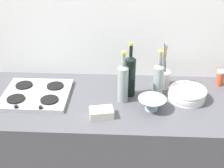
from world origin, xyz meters
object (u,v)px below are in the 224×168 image
at_px(wine_bottle_leftmost, 158,79).
at_px(wine_bottle_mid_right, 123,82).
at_px(mixing_bowl, 152,103).
at_px(butter_dish, 101,113).
at_px(stovetop_hob, 36,94).
at_px(wine_bottle_mid_left, 130,75).
at_px(utensil_crock, 163,77).
at_px(condiment_jar_front, 220,78).
at_px(plate_stack, 187,94).

bearing_deg(wine_bottle_leftmost, wine_bottle_mid_right, -160.19).
distance_m(mixing_bowl, butter_dish, 0.32).
relative_size(wine_bottle_leftmost, wine_bottle_mid_right, 0.93).
height_order(stovetop_hob, wine_bottle_mid_left, wine_bottle_mid_left).
height_order(utensil_crock, condiment_jar_front, utensil_crock).
bearing_deg(stovetop_hob, butter_dish, -24.73).
bearing_deg(butter_dish, plate_stack, 22.29).
relative_size(plate_stack, mixing_bowl, 1.42).
distance_m(stovetop_hob, butter_dish, 0.49).
bearing_deg(wine_bottle_leftmost, plate_stack, -11.50).
bearing_deg(wine_bottle_mid_left, butter_dish, -123.41).
bearing_deg(stovetop_hob, condiment_jar_front, 9.62).
bearing_deg(wine_bottle_leftmost, stovetop_hob, -176.23).
bearing_deg(stovetop_hob, plate_stack, 0.84).
distance_m(plate_stack, wine_bottle_leftmost, 0.21).
height_order(plate_stack, wine_bottle_mid_left, wine_bottle_mid_left).
xyz_separation_m(plate_stack, wine_bottle_mid_right, (-0.42, -0.04, 0.10)).
bearing_deg(wine_bottle_mid_right, stovetop_hob, 177.04).
relative_size(wine_bottle_leftmost, butter_dish, 2.30).
relative_size(wine_bottle_mid_right, condiment_jar_front, 3.15).
bearing_deg(condiment_jar_front, mixing_bowl, -146.34).
bearing_deg(mixing_bowl, plate_stack, 29.29).
xyz_separation_m(utensil_crock, condiment_jar_front, (0.40, 0.03, -0.01)).
bearing_deg(wine_bottle_leftmost, utensil_crock, 69.46).
distance_m(wine_bottle_leftmost, condiment_jar_front, 0.48).
bearing_deg(mixing_bowl, wine_bottle_leftmost, 74.25).
bearing_deg(plate_stack, wine_bottle_mid_right, -173.97).
bearing_deg(mixing_bowl, wine_bottle_mid_left, 129.23).
xyz_separation_m(plate_stack, mixing_bowl, (-0.24, -0.13, 0.01)).
height_order(wine_bottle_leftmost, butter_dish, wine_bottle_leftmost).
bearing_deg(utensil_crock, butter_dish, -136.06).
xyz_separation_m(mixing_bowl, butter_dish, (-0.30, -0.09, -0.02)).
height_order(mixing_bowl, butter_dish, mixing_bowl).
relative_size(butter_dish, utensil_crock, 0.46).
bearing_deg(wine_bottle_mid_right, mixing_bowl, -26.14).
xyz_separation_m(stovetop_hob, wine_bottle_mid_right, (0.57, -0.03, 0.12)).
bearing_deg(mixing_bowl, stovetop_hob, 171.07).
relative_size(wine_bottle_mid_right, butter_dish, 2.46).
distance_m(wine_bottle_mid_right, utensil_crock, 0.35).
bearing_deg(wine_bottle_mid_right, wine_bottle_mid_left, 59.80).
height_order(wine_bottle_mid_left, mixing_bowl, wine_bottle_mid_left).
bearing_deg(stovetop_hob, wine_bottle_mid_right, -2.96).
bearing_deg(butter_dish, stovetop_hob, 155.27).
bearing_deg(plate_stack, stovetop_hob, -179.16).
relative_size(wine_bottle_leftmost, utensil_crock, 1.05).
height_order(plate_stack, wine_bottle_leftmost, wine_bottle_leftmost).
distance_m(utensil_crock, condiment_jar_front, 0.40).
xyz_separation_m(butter_dish, utensil_crock, (0.40, 0.38, 0.04)).
bearing_deg(condiment_jar_front, wine_bottle_leftmost, -160.45).
relative_size(stovetop_hob, butter_dish, 3.11).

